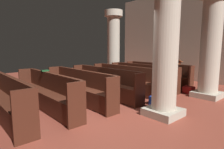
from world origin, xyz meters
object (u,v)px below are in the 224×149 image
pew_row_3 (104,81)px  pillar_aisle_rear (166,40)px  pew_row_5 (47,90)px  pew_row_6 (5,97)px  pew_row_0 (157,73)px  pew_row_4 (79,85)px  pillar_far_side (114,44)px  kneeler_box_blue (157,101)px  pillar_aisle_side (211,42)px  hymn_book (45,71)px  kneeler_box_red (189,90)px  lectern (176,72)px  pew_row_1 (142,75)px  pew_row_2 (125,78)px

pew_row_3 → pillar_aisle_rear: (2.41, -0.11, 1.30)m
pew_row_5 → pillar_aisle_rear: size_ratio=0.92×
pew_row_3 → pew_row_6: bearing=-90.0°
pew_row_0 → pew_row_4: size_ratio=1.00×
pew_row_3 → pillar_far_side: 3.72m
pew_row_3 → kneeler_box_blue: bearing=14.2°
pillar_aisle_side → kneeler_box_blue: size_ratio=9.83×
hymn_book → kneeler_box_red: bearing=62.7°
pillar_far_side → hymn_book: bearing=-67.1°
pew_row_3 → lectern: bearing=87.7°
pew_row_5 → pillar_aisle_side: 5.26m
lectern → kneeler_box_blue: lectern is taller
lectern → kneeler_box_blue: 4.27m
pew_row_5 → hymn_book: (-0.51, 0.19, 0.47)m
pew_row_0 → pew_row_4: 4.02m
pew_row_1 → hymn_book: size_ratio=15.57×
pillar_aisle_side → hymn_book: (-2.91, -4.31, -0.84)m
pew_row_6 → hymn_book: 1.38m
pew_row_0 → pillar_aisle_rear: 4.15m
pew_row_4 → pillar_aisle_side: bearing=55.4°
pew_row_3 → pillar_far_side: (-2.36, 2.56, 1.30)m
pew_row_3 → kneeler_box_red: (1.74, 2.53, -0.39)m
lectern → kneeler_box_red: size_ratio=3.05×
pew_row_0 → pillar_far_side: 2.73m
pew_row_3 → hymn_book: hymn_book is taller
pew_row_0 → pillar_aisle_side: 2.78m
kneeler_box_red → pew_row_1: bearing=-163.3°
lectern → pillar_aisle_side: bearing=-40.4°
pillar_aisle_rear → lectern: bearing=116.4°
lectern → kneeler_box_red: lectern is taller
pew_row_0 → kneeler_box_red: 1.85m
hymn_book → pew_row_2: bearing=79.8°
pew_row_0 → pillar_aisle_rear: (2.41, -3.12, 1.30)m
pew_row_6 → pillar_aisle_side: size_ratio=0.92×
pillar_aisle_rear → pew_row_2: bearing=155.1°
pillar_far_side → pew_row_3: bearing=-47.4°
pew_row_2 → pew_row_5: (0.00, -3.01, 0.00)m
pew_row_6 → hymn_book: (-0.51, 1.19, 0.47)m
pew_row_1 → pew_row_4: same height
pew_row_5 → pillar_far_side: 5.31m
pew_row_2 → pew_row_4: bearing=-90.0°
pillar_far_side → kneeler_box_red: (4.10, -0.03, -1.69)m
pew_row_2 → pew_row_6: (0.00, -4.02, 0.00)m
pew_row_5 → pillar_far_side: pillar_far_side is taller
pew_row_5 → kneeler_box_blue: size_ratio=9.06×
pew_row_4 → pew_row_5: (0.00, -1.00, 0.00)m
pew_row_2 → pew_row_6: same height
kneeler_box_blue → pillar_aisle_side: bearing=73.8°
pew_row_2 → pew_row_3: bearing=-90.0°
pew_row_0 → pillar_aisle_side: bearing=-12.3°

